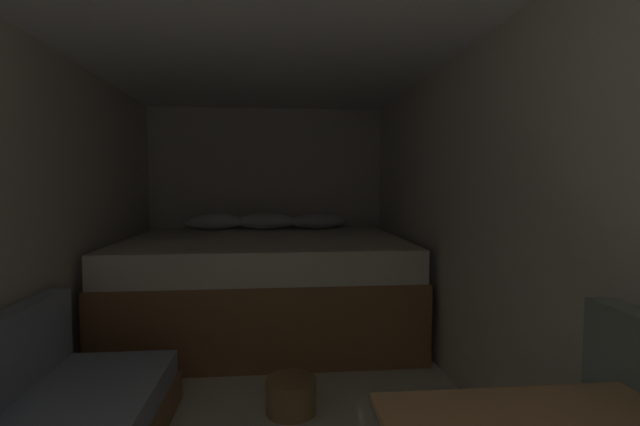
% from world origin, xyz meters
% --- Properties ---
extents(wall_back, '(2.60, 0.05, 2.13)m').
position_xyz_m(wall_back, '(0.00, 4.68, 1.06)').
color(wall_back, beige).
rests_on(wall_back, ground).
extents(wall_right, '(0.05, 5.24, 2.13)m').
position_xyz_m(wall_right, '(1.27, 2.04, 1.06)').
color(wall_right, beige).
rests_on(wall_right, ground).
extents(ceiling_slab, '(2.60, 5.24, 0.05)m').
position_xyz_m(ceiling_slab, '(0.00, 2.04, 2.15)').
color(ceiling_slab, white).
rests_on(ceiling_slab, wall_left).
extents(bed, '(2.38, 1.86, 1.01)m').
position_xyz_m(bed, '(0.00, 3.70, 0.43)').
color(bed, olive).
rests_on(bed, ground).
extents(wicker_basket, '(0.29, 0.29, 0.20)m').
position_xyz_m(wicker_basket, '(0.18, 2.23, 0.10)').
color(wicker_basket, olive).
rests_on(wicker_basket, ground).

